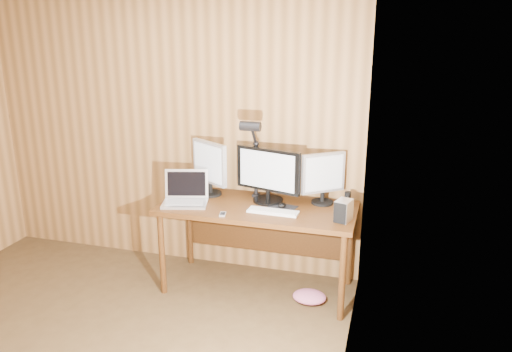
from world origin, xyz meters
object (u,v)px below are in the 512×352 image
at_px(desk, 260,217).
at_px(monitor_right, 323,177).
at_px(monitor_left, 210,166).
at_px(desk_lamp, 253,148).
at_px(phone, 223,214).
at_px(mouse, 282,205).
at_px(monitor_center, 268,174).
at_px(laptop, 186,195).
at_px(speaker, 347,199).
at_px(hard_drive, 343,211).
at_px(keyboard, 273,211).

xyz_separation_m(desk, monitor_right, (0.50, 0.13, 0.35)).
distance_m(desk, monitor_left, 0.61).
bearing_deg(desk_lamp, phone, -112.51).
relative_size(desk, desk_lamp, 2.20).
xyz_separation_m(mouse, phone, (-0.41, -0.28, -0.02)).
relative_size(monitor_left, phone, 4.74).
height_order(monitor_center, monitor_left, monitor_left).
relative_size(laptop, speaker, 3.47).
distance_m(hard_drive, desk_lamp, 0.91).
xyz_separation_m(monitor_right, mouse, (-0.30, -0.19, -0.21)).
bearing_deg(speaker, mouse, -159.38).
height_order(monitor_center, hard_drive, monitor_center).
xyz_separation_m(keyboard, phone, (-0.37, -0.15, -0.00)).
bearing_deg(keyboard, monitor_right, 45.13).
xyz_separation_m(phone, speaker, (0.91, 0.47, 0.05)).
xyz_separation_m(desk, monitor_center, (0.05, 0.06, 0.36)).
bearing_deg(desk_lamp, hard_drive, -23.87).
relative_size(mouse, hard_drive, 0.62).
relative_size(monitor_left, laptop, 1.11).
height_order(desk, laptop, laptop).
bearing_deg(monitor_left, monitor_right, 34.06).
bearing_deg(monitor_center, desk_lamp, -166.09).
height_order(monitor_right, phone, monitor_right).
height_order(laptop, desk_lamp, desk_lamp).
relative_size(phone, desk_lamp, 0.14).
distance_m(desk, monitor_right, 0.63).
bearing_deg(phone, speaker, 14.88).
distance_m(monitor_left, mouse, 0.73).
distance_m(desk, phone, 0.42).
distance_m(monitor_right, keyboard, 0.52).
relative_size(monitor_right, keyboard, 1.05).
xyz_separation_m(hard_drive, speaker, (-0.00, 0.34, -0.02)).
distance_m(desk, laptop, 0.65).
xyz_separation_m(laptop, hard_drive, (1.31, -0.06, 0.02)).
relative_size(hard_drive, desk_lamp, 0.23).
bearing_deg(laptop, desk, -0.83).
relative_size(keyboard, desk_lamp, 0.56).
height_order(keyboard, phone, keyboard).
distance_m(speaker, desk_lamp, 0.88).
bearing_deg(mouse, desk, 163.61).
xyz_separation_m(desk, laptop, (-0.60, -0.15, 0.19)).
xyz_separation_m(monitor_center, keyboard, (0.11, -0.25, -0.23)).
relative_size(monitor_center, laptop, 1.35).
bearing_deg(monitor_center, monitor_left, -167.80).
xyz_separation_m(laptop, keyboard, (0.76, -0.04, -0.05)).
xyz_separation_m(mouse, speaker, (0.50, 0.19, 0.04)).
height_order(monitor_left, speaker, monitor_left).
xyz_separation_m(laptop, phone, (0.39, -0.19, -0.06)).
relative_size(mouse, desk_lamp, 0.14).
height_order(monitor_left, hard_drive, monitor_left).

